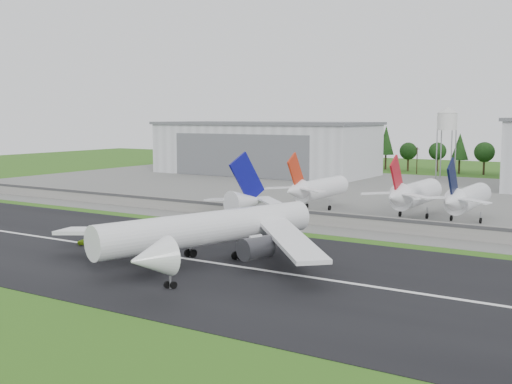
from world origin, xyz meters
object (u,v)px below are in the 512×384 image
Objects in this scene: parked_jet_red_a at (316,189)px; parked_jet_red_b at (412,194)px; parked_jet_navy at (465,198)px; main_airliner at (208,236)px; ground_vehicle at (89,242)px.

parked_jet_red_b is at bearing 0.08° from parked_jet_red_a.
parked_jet_red_a is at bearing -179.99° from parked_jet_navy.
main_airliner is 29.79m from ground_vehicle.
main_airliner is at bearing -101.95° from parked_jet_red_b.
ground_vehicle is 0.14× the size of parked_jet_navy.
parked_jet_red_b reaches higher than parked_jet_navy.
main_airliner reaches higher than parked_jet_red_b.
parked_jet_red_a is at bearing -33.00° from ground_vehicle.
parked_jet_red_b is at bearing -84.05° from main_airliner.
parked_jet_red_a is at bearing -61.26° from main_airliner.
parked_jet_navy is at bearing -0.13° from parked_jet_red_b.
main_airliner is at bearing -79.16° from parked_jet_red_a.
main_airliner is 1.85× the size of parked_jet_red_a.
ground_vehicle is 0.14× the size of parked_jet_red_a.
parked_jet_red_a is (16.67, 67.17, 5.36)m from ground_vehicle.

